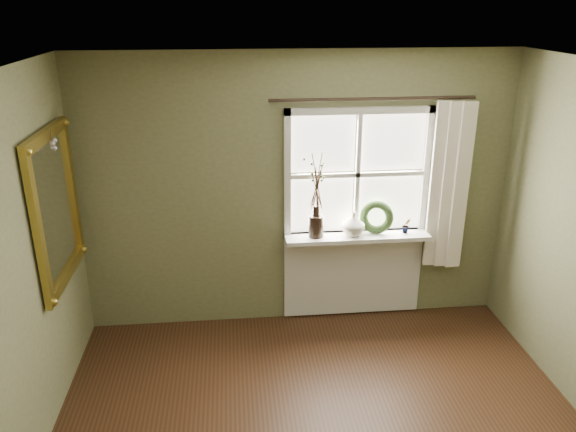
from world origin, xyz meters
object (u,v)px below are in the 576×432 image
(dark_jug, at_px, (316,226))
(gilt_mirror, at_px, (56,207))
(wreath, at_px, (376,220))
(cream_vase, at_px, (353,224))

(dark_jug, distance_m, gilt_mirror, 2.24)
(gilt_mirror, bearing_deg, dark_jug, 14.32)
(dark_jug, distance_m, wreath, 0.58)
(gilt_mirror, bearing_deg, wreath, 12.14)
(cream_vase, xyz_separation_m, gilt_mirror, (-2.47, -0.54, 0.46))
(wreath, bearing_deg, cream_vase, -150.07)
(wreath, relative_size, gilt_mirror, 0.26)
(dark_jug, height_order, gilt_mirror, gilt_mirror)
(dark_jug, height_order, wreath, wreath)
(cream_vase, relative_size, wreath, 0.71)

